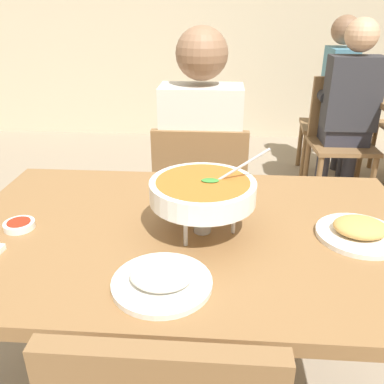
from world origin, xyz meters
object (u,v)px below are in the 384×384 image
at_px(rice_plate, 162,279).
at_px(curry_bowl, 203,192).
at_px(diner_main, 201,154).
at_px(patron_bg_middle, 342,89).
at_px(chair_bg_middle, 340,118).
at_px(patron_bg_left, 349,103).
at_px(dining_table_main, 189,259).
at_px(sauce_dish, 19,225).
at_px(chair_bg_left, 340,132).
at_px(appetizer_plate, 360,231).
at_px(chair_diner_main, 200,202).

bearing_deg(rice_plate, curry_bowl, 72.28).
height_order(diner_main, patron_bg_middle, same).
distance_m(chair_bg_middle, patron_bg_left, 0.54).
bearing_deg(dining_table_main, curry_bowl, -18.57).
height_order(chair_bg_middle, patron_bg_middle, patron_bg_middle).
xyz_separation_m(sauce_dish, chair_bg_middle, (1.59, 2.42, -0.28)).
bearing_deg(chair_bg_left, chair_bg_middle, 75.01).
height_order(sauce_dish, chair_bg_middle, chair_bg_middle).
xyz_separation_m(diner_main, patron_bg_left, (0.99, 1.16, 0.00)).
bearing_deg(patron_bg_left, sauce_dish, -127.56).
height_order(appetizer_plate, chair_bg_left, chair_bg_left).
bearing_deg(patron_bg_middle, patron_bg_left, -98.85).
relative_size(chair_bg_middle, patron_bg_middle, 0.69).
bearing_deg(appetizer_plate, patron_bg_middle, 76.57).
bearing_deg(chair_diner_main, dining_table_main, -90.00).
distance_m(dining_table_main, appetizer_plate, 0.51).
distance_m(chair_bg_left, patron_bg_left, 0.24).
relative_size(dining_table_main, chair_diner_main, 1.54).
distance_m(rice_plate, chair_bg_left, 2.48).
bearing_deg(diner_main, patron_bg_middle, 57.33).
distance_m(diner_main, patron_bg_middle, 1.99).
bearing_deg(chair_bg_middle, sauce_dish, -123.34).
bearing_deg(chair_bg_left, patron_bg_left, -76.37).
relative_size(curry_bowl, chair_bg_middle, 0.37).
distance_m(sauce_dish, patron_bg_left, 2.45).
bearing_deg(diner_main, rice_plate, -92.28).
distance_m(sauce_dish, chair_bg_middle, 2.91).
relative_size(dining_table_main, diner_main, 1.06).
height_order(dining_table_main, appetizer_plate, appetizer_plate).
relative_size(curry_bowl, patron_bg_middle, 0.25).
xyz_separation_m(dining_table_main, curry_bowl, (0.04, -0.01, 0.24)).
height_order(dining_table_main, patron_bg_left, patron_bg_left).
height_order(rice_plate, chair_bg_middle, chair_bg_middle).
bearing_deg(diner_main, chair_bg_left, 51.24).
bearing_deg(chair_bg_middle, chair_bg_left, -104.99).
xyz_separation_m(chair_bg_left, chair_bg_middle, (0.11, 0.41, 0.00)).
distance_m(chair_diner_main, rice_plate, 1.04).
height_order(appetizer_plate, sauce_dish, appetizer_plate).
bearing_deg(chair_bg_middle, dining_table_main, -114.55).
bearing_deg(chair_diner_main, appetizer_plate, -56.25).
distance_m(curry_bowl, patron_bg_left, 2.15).
bearing_deg(patron_bg_left, chair_diner_main, -129.86).
height_order(chair_diner_main, patron_bg_left, patron_bg_left).
xyz_separation_m(appetizer_plate, sauce_dish, (-0.99, -0.02, -0.01)).
bearing_deg(curry_bowl, appetizer_plate, -0.02).
xyz_separation_m(sauce_dish, patron_bg_middle, (1.58, 2.46, -0.05)).
xyz_separation_m(dining_table_main, diner_main, (0.00, 0.75, 0.08)).
distance_m(patron_bg_left, patron_bg_middle, 0.52).
bearing_deg(patron_bg_middle, chair_bg_left, -101.83).
relative_size(diner_main, patron_bg_middle, 1.00).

